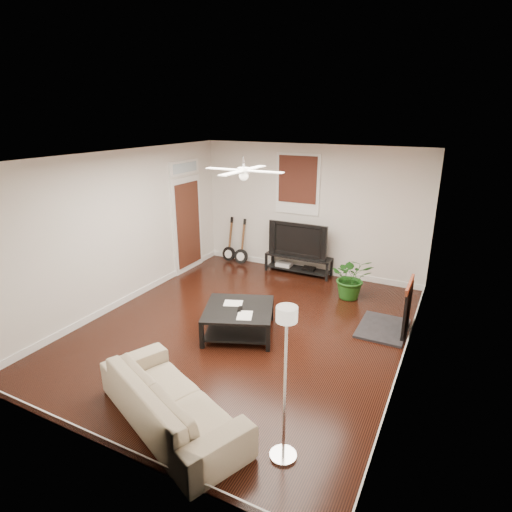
{
  "coord_description": "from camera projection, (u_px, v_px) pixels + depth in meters",
  "views": [
    {
      "loc": [
        2.96,
        -5.46,
        3.39
      ],
      "look_at": [
        0.0,
        0.4,
        1.15
      ],
      "focal_mm": 29.38,
      "sensor_mm": 36.0,
      "label": 1
    }
  ],
  "objects": [
    {
      "name": "ceiling_fan",
      "position": [
        244.0,
        170.0,
        6.13
      ],
      "size": [
        1.24,
        1.24,
        0.32
      ],
      "primitive_type": null,
      "color": "white",
      "rests_on": "ceiling"
    },
    {
      "name": "tv_stand",
      "position": [
        298.0,
        264.0,
        9.31
      ],
      "size": [
        1.48,
        0.39,
        0.41
      ],
      "primitive_type": "cube",
      "color": "black",
      "rests_on": "floor"
    },
    {
      "name": "tv",
      "position": [
        300.0,
        239.0,
        9.14
      ],
      "size": [
        1.32,
        0.17,
        0.76
      ],
      "primitive_type": "imported",
      "color": "black",
      "rests_on": "tv_stand"
    },
    {
      "name": "sofa",
      "position": [
        171.0,
        399.0,
        4.76
      ],
      "size": [
        2.28,
        1.61,
        0.62
      ],
      "primitive_type": "imported",
      "rotation": [
        0.0,
        0.0,
        2.73
      ],
      "color": "tan",
      "rests_on": "floor"
    },
    {
      "name": "guitar_right",
      "position": [
        241.0,
        242.0,
        9.76
      ],
      "size": [
        0.35,
        0.26,
        1.08
      ],
      "primitive_type": null,
      "rotation": [
        0.0,
        0.0,
        0.07
      ],
      "color": "black",
      "rests_on": "floor"
    },
    {
      "name": "door_left",
      "position": [
        187.0,
        216.0,
        9.22
      ],
      "size": [
        0.08,
        1.0,
        2.5
      ],
      "primitive_type": "cube",
      "color": "white",
      "rests_on": "wall_left"
    },
    {
      "name": "room",
      "position": [
        244.0,
        248.0,
        6.52
      ],
      "size": [
        5.01,
        6.01,
        2.81
      ],
      "color": "black",
      "rests_on": "ground"
    },
    {
      "name": "potted_plant",
      "position": [
        352.0,
        277.0,
        7.99
      ],
      "size": [
        0.95,
        0.89,
        0.85
      ],
      "primitive_type": "imported",
      "rotation": [
        0.0,
        0.0,
        0.37
      ],
      "color": "#1F5A19",
      "rests_on": "floor"
    },
    {
      "name": "fireplace",
      "position": [
        395.0,
        306.0,
        6.73
      ],
      "size": [
        0.8,
        1.1,
        0.92
      ],
      "primitive_type": "cube",
      "color": "black",
      "rests_on": "floor"
    },
    {
      "name": "guitar_left",
      "position": [
        229.0,
        240.0,
        9.94
      ],
      "size": [
        0.34,
        0.25,
        1.08
      ],
      "primitive_type": null,
      "rotation": [
        0.0,
        0.0,
        -0.03
      ],
      "color": "black",
      "rests_on": "floor"
    },
    {
      "name": "brick_accent",
      "position": [
        421.0,
        253.0,
        6.3
      ],
      "size": [
        0.02,
        2.2,
        2.8
      ],
      "primitive_type": "cube",
      "color": "#B15A39",
      "rests_on": "floor"
    },
    {
      "name": "coffee_table",
      "position": [
        239.0,
        320.0,
        6.75
      ],
      "size": [
        1.39,
        1.39,
        0.45
      ],
      "primitive_type": "cube",
      "rotation": [
        0.0,
        0.0,
        0.38
      ],
      "color": "black",
      "rests_on": "floor"
    },
    {
      "name": "window_back",
      "position": [
        298.0,
        184.0,
        8.97
      ],
      "size": [
        1.0,
        0.06,
        1.3
      ],
      "primitive_type": "cube",
      "color": "#3C1610",
      "rests_on": "wall_back"
    },
    {
      "name": "floor_lamp",
      "position": [
        285.0,
        386.0,
        4.08
      ],
      "size": [
        0.38,
        0.38,
        1.73
      ],
      "primitive_type": null,
      "rotation": [
        0.0,
        0.0,
        -0.41
      ],
      "color": "silver",
      "rests_on": "floor"
    }
  ]
}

